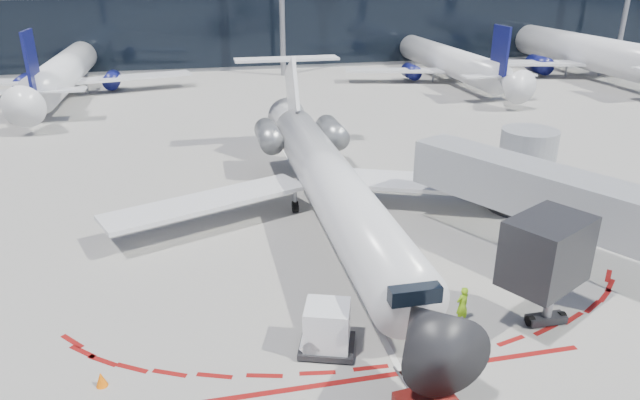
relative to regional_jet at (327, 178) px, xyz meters
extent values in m
plane|color=gray|center=(-0.37, -1.98, -2.55)|extent=(260.00, 260.00, 0.00)
cube|color=silver|center=(-0.37, 0.02, -2.55)|extent=(0.25, 40.00, 0.01)
cube|color=maroon|center=(-0.37, -13.48, -2.55)|extent=(14.00, 0.25, 0.01)
cube|color=gray|center=(-0.37, 63.02, 2.45)|extent=(150.00, 24.00, 10.00)
cube|color=black|center=(-0.37, 50.97, 2.45)|extent=(150.00, 0.20, 9.00)
cube|color=#94989C|center=(8.63, -6.48, 1.05)|extent=(8.22, 12.61, 2.30)
cube|color=black|center=(5.58, -12.22, 1.05)|extent=(3.86, 3.44, 2.60)
cylinder|color=gray|center=(6.38, -11.82, -1.35)|extent=(0.36, 0.36, 2.40)
cube|color=black|center=(6.38, -11.82, -2.33)|extent=(1.60, 0.60, 0.30)
cylinder|color=#94989C|center=(11.68, -0.75, -0.15)|extent=(3.20, 3.20, 4.80)
cylinder|color=black|center=(11.68, -0.75, -2.30)|extent=(4.00, 4.00, 0.50)
cylinder|color=silver|center=(0.00, -1.26, -0.04)|extent=(2.89, 23.55, 2.89)
cone|color=black|center=(0.00, -14.53, -0.04)|extent=(2.89, 3.00, 2.89)
cone|color=silver|center=(0.00, 12.44, -0.04)|extent=(2.89, 3.85, 2.89)
cube|color=black|center=(0.00, -12.81, 0.55)|extent=(1.82, 1.50, 0.59)
cube|color=silver|center=(-6.64, 0.35, -1.00)|extent=(11.46, 6.80, 0.33)
cube|color=silver|center=(6.64, 0.35, -1.00)|extent=(11.46, 6.80, 0.33)
cube|color=silver|center=(0.00, 11.37, 2.53)|extent=(0.27, 5.02, 5.11)
cube|color=silver|center=(0.00, 13.62, 4.46)|extent=(7.71, 1.71, 0.17)
cylinder|color=slate|center=(-2.19, 8.16, 0.23)|extent=(1.61, 3.64, 1.61)
cylinder|color=slate|center=(2.19, 8.16, 0.23)|extent=(1.61, 3.64, 1.61)
cylinder|color=black|center=(0.00, -11.10, -2.25)|extent=(0.24, 0.60, 0.60)
cylinder|color=black|center=(-1.61, 1.42, -2.21)|extent=(0.32, 0.68, 0.68)
cylinder|color=black|center=(1.61, 1.42, -2.21)|extent=(0.32, 0.68, 0.68)
cylinder|color=gray|center=(0.00, -11.10, -1.96)|extent=(0.19, 0.19, 1.18)
cylinder|color=gray|center=(-0.55, -14.68, -2.23)|extent=(0.34, 2.41, 0.09)
imported|color=#90DB17|center=(3.02, -11.05, -1.72)|extent=(0.70, 0.56, 1.66)
cube|color=black|center=(-2.66, -11.61, -2.37)|extent=(2.49, 2.30, 0.23)
cube|color=white|center=(-2.66, -11.61, -1.45)|extent=(2.04, 1.98, 1.64)
cylinder|color=black|center=(-3.65, -11.98, -2.45)|extent=(0.16, 0.23, 0.20)
cylinder|color=black|center=(-2.10, -12.50, -2.45)|extent=(0.16, 0.23, 0.20)
cylinder|color=black|center=(-3.23, -10.71, -2.45)|extent=(0.16, 0.23, 0.20)
cylinder|color=black|center=(-1.68, -11.23, -2.45)|extent=(0.16, 0.23, 0.20)
cone|color=#FD6805|center=(-10.72, -11.91, -2.27)|extent=(0.40, 0.40, 0.56)
camera|label=1|loc=(-6.68, -28.89, 10.92)|focal=32.00mm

